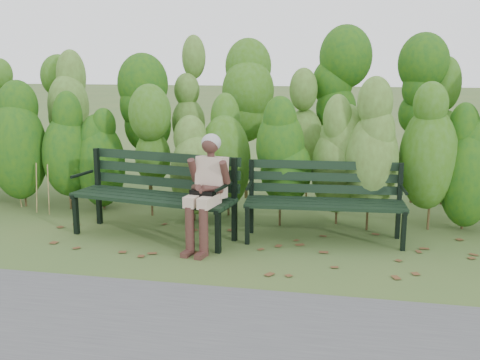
# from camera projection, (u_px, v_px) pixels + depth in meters

# --- Properties ---
(ground) EXTENTS (80.00, 80.00, 0.00)m
(ground) POSITION_uv_depth(u_px,v_px,m) (234.00, 254.00, 6.11)
(ground) COLOR #3D5D29
(footpath) EXTENTS (60.00, 2.50, 0.01)m
(footpath) POSITION_uv_depth(u_px,v_px,m) (170.00, 355.00, 4.00)
(footpath) COLOR #474749
(footpath) RESTS_ON ground
(hedge_band) EXTENTS (11.04, 1.67, 2.42)m
(hedge_band) POSITION_uv_depth(u_px,v_px,m) (262.00, 121.00, 7.63)
(hedge_band) COLOR #47381E
(hedge_band) RESTS_ON ground
(leaf_litter) EXTENTS (5.62, 2.31, 0.01)m
(leaf_litter) POSITION_uv_depth(u_px,v_px,m) (237.00, 256.00, 6.04)
(leaf_litter) COLOR brown
(leaf_litter) RESTS_ON ground
(bench_left) EXTENTS (2.05, 0.98, 0.98)m
(bench_left) POSITION_uv_depth(u_px,v_px,m) (157.00, 188.00, 6.66)
(bench_left) COLOR black
(bench_left) RESTS_ON ground
(bench_right) EXTENTS (1.85, 0.72, 0.91)m
(bench_right) POSITION_uv_depth(u_px,v_px,m) (324.00, 195.00, 6.52)
(bench_right) COLOR black
(bench_right) RESTS_ON ground
(seated_woman) EXTENTS (0.49, 0.72, 1.27)m
(seated_woman) POSITION_uv_depth(u_px,v_px,m) (207.00, 183.00, 6.18)
(seated_woman) COLOR beige
(seated_woman) RESTS_ON ground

